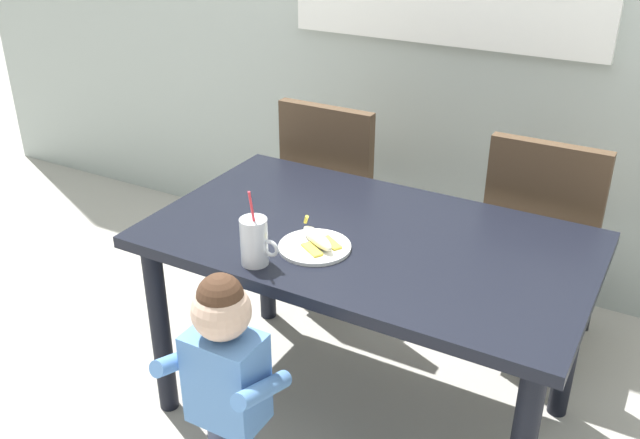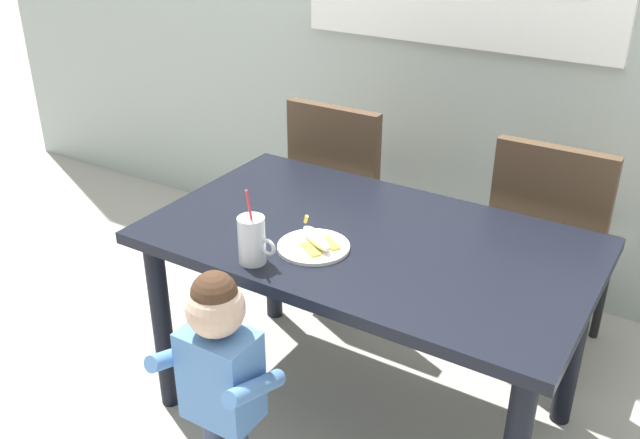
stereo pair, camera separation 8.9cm
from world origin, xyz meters
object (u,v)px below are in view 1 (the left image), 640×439
Objects in this scene: dining_chair_left at (338,191)px; snack_plate at (315,247)px; dining_chair_right at (543,236)px; peeled_banana at (318,239)px; dining_table at (367,261)px; toddler_standing at (225,369)px; milk_cup at (255,244)px.

dining_chair_left is 4.17× the size of snack_plate.
dining_chair_right is 1.00m from peeled_banana.
dining_chair_left is at bearing 125.08° from dining_table.
toddler_standing is at bearing 63.77° from dining_chair_right.
dining_table is 1.50× the size of dining_chair_right.
dining_chair_left is (-0.45, 0.64, -0.10)m from dining_table.
dining_chair_left is 0.89m from dining_chair_right.
snack_plate reaches higher than dining_table.
dining_chair_left is 1.15× the size of toddler_standing.
dining_table is at bearing 73.65° from toddler_standing.
peeled_banana is (0.07, 0.42, 0.24)m from toddler_standing.
milk_cup is (-0.05, 0.24, 0.28)m from toddler_standing.
dining_chair_left reaches higher than toddler_standing.
peeled_banana reaches higher than dining_table.
dining_chair_left reaches higher than snack_plate.
peeled_banana is (0.00, 0.01, 0.03)m from snack_plate.
snack_plate is (0.06, 0.41, 0.22)m from toddler_standing.
dining_table is 0.80m from dining_chair_right.
dining_chair_right is (0.89, 0.02, 0.00)m from dining_chair_left.
dining_table is at bearing 56.83° from milk_cup.
snack_plate is (0.34, -0.80, 0.20)m from dining_chair_left.
dining_chair_left is 0.90m from snack_plate.
peeled_banana is (0.35, -0.79, 0.23)m from dining_chair_left.
dining_chair_left is 0.89m from peeled_banana.
snack_plate is at bearing -115.65° from peeled_banana.
dining_chair_left is at bearing 103.27° from milk_cup.
snack_plate is at bearing 81.29° from toddler_standing.
dining_table is 0.78m from dining_chair_left.
milk_cup is (-0.66, -0.99, 0.26)m from dining_chair_right.
snack_plate is (0.11, 0.17, -0.06)m from milk_cup.
dining_table is 0.22m from snack_plate.
peeled_banana is (-0.10, -0.16, 0.13)m from dining_table.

